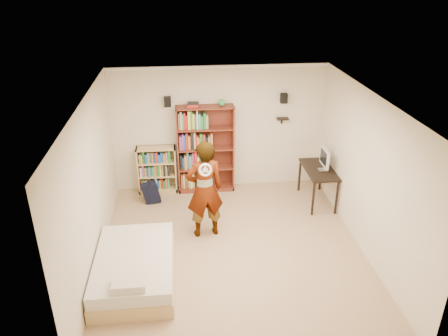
{
  "coord_description": "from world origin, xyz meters",
  "views": [
    {
      "loc": [
        -0.8,
        -6.21,
        4.57
      ],
      "look_at": [
        -0.09,
        0.6,
        1.32
      ],
      "focal_mm": 35.0,
      "sensor_mm": 36.0,
      "label": 1
    }
  ],
  "objects_px": {
    "low_bookshelf": "(157,170)",
    "person": "(205,190)",
    "computer_desk": "(317,185)",
    "daybed": "(134,265)",
    "tall_bookshelf": "(206,149)"
  },
  "relations": [
    {
      "from": "low_bookshelf",
      "to": "person",
      "type": "xyz_separation_m",
      "value": [
        0.92,
        -1.77,
        0.4
      ]
    },
    {
      "from": "computer_desk",
      "to": "person",
      "type": "height_order",
      "value": "person"
    },
    {
      "from": "computer_desk",
      "to": "daybed",
      "type": "bearing_deg",
      "value": -149.3
    },
    {
      "from": "low_bookshelf",
      "to": "computer_desk",
      "type": "height_order",
      "value": "low_bookshelf"
    },
    {
      "from": "low_bookshelf",
      "to": "daybed",
      "type": "xyz_separation_m",
      "value": [
        -0.27,
        -2.93,
        -0.24
      ]
    },
    {
      "from": "low_bookshelf",
      "to": "person",
      "type": "bearing_deg",
      "value": -62.56
    },
    {
      "from": "tall_bookshelf",
      "to": "daybed",
      "type": "xyz_separation_m",
      "value": [
        -1.32,
        -2.91,
        -0.67
      ]
    },
    {
      "from": "low_bookshelf",
      "to": "daybed",
      "type": "height_order",
      "value": "low_bookshelf"
    },
    {
      "from": "person",
      "to": "low_bookshelf",
      "type": "bearing_deg",
      "value": -73.03
    },
    {
      "from": "tall_bookshelf",
      "to": "person",
      "type": "bearing_deg",
      "value": -94.37
    },
    {
      "from": "tall_bookshelf",
      "to": "computer_desk",
      "type": "bearing_deg",
      "value": -19.28
    },
    {
      "from": "person",
      "to": "daybed",
      "type": "bearing_deg",
      "value": 33.96
    },
    {
      "from": "tall_bookshelf",
      "to": "person",
      "type": "xyz_separation_m",
      "value": [
        -0.13,
        -1.75,
        -0.03
      ]
    },
    {
      "from": "daybed",
      "to": "person",
      "type": "height_order",
      "value": "person"
    },
    {
      "from": "tall_bookshelf",
      "to": "computer_desk",
      "type": "relative_size",
      "value": 1.71
    }
  ]
}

